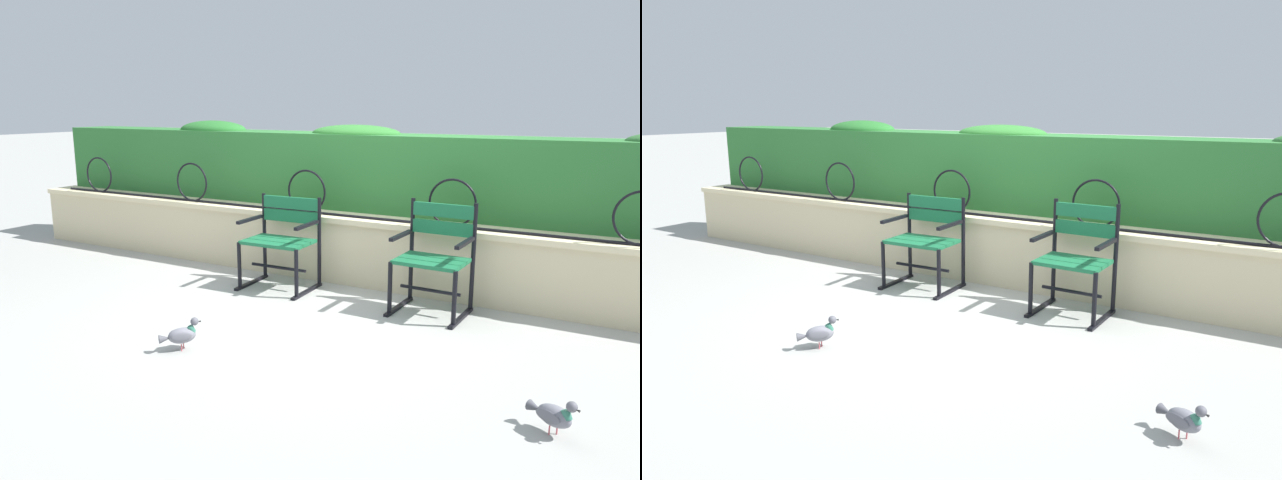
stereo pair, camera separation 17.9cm
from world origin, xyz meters
TOP-DOWN VIEW (x-y plane):
  - ground_plane at (0.00, 0.00)m, footprint 60.00×60.00m
  - stone_wall at (0.00, 0.86)m, footprint 8.36×0.41m
  - iron_arch_fence at (-0.41, 0.79)m, footprint 7.80×0.02m
  - hedge_row at (-0.01, 1.33)m, footprint 8.20×0.59m
  - park_chair_left at (-0.54, 0.38)m, footprint 0.65×0.54m
  - park_chair_right at (0.91, 0.40)m, footprint 0.59×0.54m
  - pigeon_near_chairs at (2.08, -1.12)m, footprint 0.27×0.18m
  - pigeon_far_side at (-0.33, -1.22)m, footprint 0.22×0.25m

SIDE VIEW (x-z plane):
  - ground_plane at x=0.00m, z-range 0.00..0.00m
  - pigeon_near_chairs at x=2.08m, z-range 0.00..0.22m
  - pigeon_far_side at x=-0.33m, z-range 0.00..0.22m
  - stone_wall at x=0.00m, z-range 0.00..0.64m
  - park_chair_left at x=-0.54m, z-range 0.04..0.88m
  - park_chair_right at x=0.91m, z-range 0.02..0.92m
  - iron_arch_fence at x=-0.41m, z-range 0.59..1.01m
  - hedge_row at x=-0.01m, z-range 0.61..1.45m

